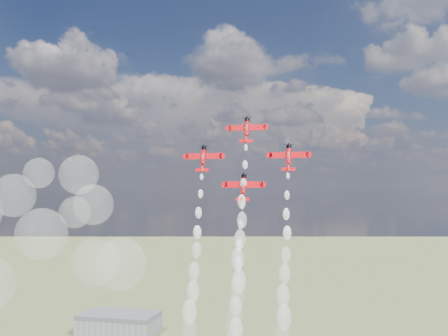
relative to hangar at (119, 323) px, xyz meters
name	(u,v)px	position (x,y,z in m)	size (l,w,h in m)	color
hangar	(119,323)	(0.00, 0.00, 0.00)	(50.00, 28.00, 13.00)	gray
plane_lead	(247,130)	(119.70, -176.75, 105.70)	(10.69, 4.34, 7.44)	red
plane_left	(203,158)	(107.66, -179.20, 97.64)	(10.69, 4.34, 7.44)	red
plane_right	(289,157)	(131.74, -179.20, 97.64)	(10.69, 4.34, 7.44)	red
plane_slot	(243,187)	(119.70, -181.66, 89.57)	(10.69, 4.34, 7.44)	red
smoke_trail_lead	(236,315)	(119.72, -191.45, 57.37)	(5.58, 19.85, 58.36)	white
drifted_smoke_cloud	(47,237)	(46.54, -159.54, 72.41)	(68.08, 31.96, 54.43)	white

